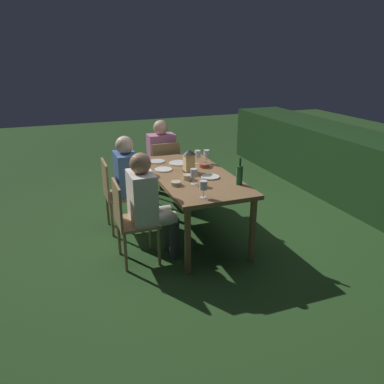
{
  "coord_description": "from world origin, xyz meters",
  "views": [
    {
      "loc": [
        3.83,
        -1.42,
        2.06
      ],
      "look_at": [
        0.0,
        0.0,
        0.52
      ],
      "focal_mm": 35.09,
      "sensor_mm": 36.0,
      "label": 1
    }
  ],
  "objects": [
    {
      "name": "green_bottle_on_table",
      "position": [
        0.51,
        0.34,
        0.85
      ],
      "size": [
        0.07,
        0.07,
        0.29
      ],
      "color": "#1E5B2D",
      "rests_on": "dining_table"
    },
    {
      "name": "dining_table",
      "position": [
        0.0,
        0.0,
        0.69
      ],
      "size": [
        1.78,
        0.84,
        0.74
      ],
      "color": "olive",
      "rests_on": "ground"
    },
    {
      "name": "wine_glass_d",
      "position": [
        0.74,
        -0.16,
        0.86
      ],
      "size": [
        0.08,
        0.08,
        0.17
      ],
      "color": "silver",
      "rests_on": "dining_table"
    },
    {
      "name": "lantern_centerpiece",
      "position": [
        -0.08,
        -0.01,
        0.89
      ],
      "size": [
        0.15,
        0.15,
        0.27
      ],
      "color": "black",
      "rests_on": "dining_table"
    },
    {
      "name": "plate_b",
      "position": [
        0.2,
        0.14,
        0.75
      ],
      "size": [
        0.21,
        0.21,
        0.01
      ],
      "primitive_type": "cylinder",
      "color": "silver",
      "rests_on": "dining_table"
    },
    {
      "name": "chair_side_left_b",
      "position": [
        0.4,
        -0.81,
        0.49
      ],
      "size": [
        0.42,
        0.4,
        0.87
      ],
      "color": "#9E7A51",
      "rests_on": "ground"
    },
    {
      "name": "plate_a",
      "position": [
        -0.45,
        -0.01,
        0.75
      ],
      "size": [
        0.24,
        0.24,
        0.01
      ],
      "primitive_type": "cylinder",
      "color": "silver",
      "rests_on": "dining_table"
    },
    {
      "name": "plate_c",
      "position": [
        -0.25,
        -0.27,
        0.75
      ],
      "size": [
        0.21,
        0.21,
        0.01
      ],
      "primitive_type": "cylinder",
      "color": "white",
      "rests_on": "dining_table"
    },
    {
      "name": "person_in_blue",
      "position": [
        -0.4,
        -0.62,
        0.64
      ],
      "size": [
        0.38,
        0.47,
        1.15
      ],
      "color": "#426699",
      "rests_on": "ground"
    },
    {
      "name": "person_in_pink",
      "position": [
        -1.33,
        0.0,
        0.64
      ],
      "size": [
        0.48,
        0.38,
        1.15
      ],
      "color": "#C675A3",
      "rests_on": "ground"
    },
    {
      "name": "hedge_backdrop",
      "position": [
        0.0,
        2.61,
        0.48
      ],
      "size": [
        6.2,
        0.88,
        0.96
      ],
      "primitive_type": "cube",
      "color": "#193816",
      "rests_on": "ground"
    },
    {
      "name": "bowl_bread",
      "position": [
        0.18,
        -0.11,
        0.77
      ],
      "size": [
        0.11,
        0.11,
        0.06
      ],
      "color": "#BCAD8E",
      "rests_on": "dining_table"
    },
    {
      "name": "person_in_cream",
      "position": [
        0.4,
        -0.62,
        0.64
      ],
      "size": [
        0.38,
        0.47,
        1.15
      ],
      "color": "white",
      "rests_on": "ground"
    },
    {
      "name": "bowl_salad",
      "position": [
        0.31,
        -0.29,
        0.76
      ],
      "size": [
        0.11,
        0.11,
        0.04
      ],
      "color": "#BCAD8E",
      "rests_on": "dining_table"
    },
    {
      "name": "plate_d",
      "position": [
        -0.61,
        -0.25,
        0.75
      ],
      "size": [
        0.2,
        0.2,
        0.01
      ],
      "primitive_type": "cylinder",
      "color": "silver",
      "rests_on": "dining_table"
    },
    {
      "name": "wine_glass_b",
      "position": [
        -0.34,
        0.32,
        0.86
      ],
      "size": [
        0.08,
        0.08,
        0.17
      ],
      "color": "silver",
      "rests_on": "dining_table"
    },
    {
      "name": "bowl_olives",
      "position": [
        -0.19,
        0.23,
        0.77
      ],
      "size": [
        0.12,
        0.12,
        0.05
      ],
      "color": "#9E5138",
      "rests_on": "dining_table"
    },
    {
      "name": "chair_side_left_a",
      "position": [
        -0.4,
        -0.81,
        0.49
      ],
      "size": [
        0.42,
        0.4,
        0.87
      ],
      "color": "#9E7A51",
      "rests_on": "ground"
    },
    {
      "name": "wine_glass_c",
      "position": [
        0.34,
        -0.11,
        0.86
      ],
      "size": [
        0.08,
        0.08,
        0.17
      ],
      "color": "silver",
      "rests_on": "dining_table"
    },
    {
      "name": "ground_plane",
      "position": [
        0.0,
        0.0,
        0.0
      ],
      "size": [
        16.0,
        16.0,
        0.0
      ],
      "primitive_type": "plane",
      "color": "#26471E"
    },
    {
      "name": "chair_head_near",
      "position": [
        -1.14,
        0.0,
        0.49
      ],
      "size": [
        0.4,
        0.42,
        0.87
      ],
      "color": "#9E7A51",
      "rests_on": "ground"
    },
    {
      "name": "wine_glass_a",
      "position": [
        -0.36,
        0.21,
        0.86
      ],
      "size": [
        0.08,
        0.08,
        0.17
      ],
      "color": "silver",
      "rests_on": "dining_table"
    }
  ]
}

